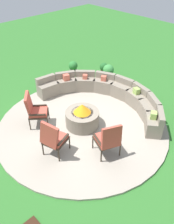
# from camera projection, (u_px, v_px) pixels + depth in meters

# --- Properties ---
(ground_plane) EXTENTS (24.00, 24.00, 0.00)m
(ground_plane) POSITION_uv_depth(u_px,v_px,m) (82.00, 126.00, 7.37)
(ground_plane) COLOR #2D6B28
(patio_circle) EXTENTS (5.23, 5.23, 0.06)m
(patio_circle) POSITION_uv_depth(u_px,v_px,m) (82.00, 125.00, 7.35)
(patio_circle) COLOR #9E9384
(patio_circle) RESTS_ON ground_plane
(fire_pit) EXTENTS (1.02, 1.02, 0.77)m
(fire_pit) POSITION_uv_depth(u_px,v_px,m) (82.00, 117.00, 7.15)
(fire_pit) COLOR gray
(fire_pit) RESTS_ON patio_circle
(curved_stone_bench) EXTENTS (4.45, 2.48, 0.71)m
(curved_stone_bench) POSITION_uv_depth(u_px,v_px,m) (106.00, 94.00, 8.24)
(curved_stone_bench) COLOR gray
(curved_stone_bench) RESTS_ON patio_circle
(lounge_chair_front_left) EXTENTS (0.77, 0.81, 1.12)m
(lounge_chair_front_left) POSITION_uv_depth(u_px,v_px,m) (35.00, 110.00, 7.02)
(lounge_chair_front_left) COLOR #2D2319
(lounge_chair_front_left) RESTS_ON patio_circle
(lounge_chair_front_right) EXTENTS (0.70, 0.73, 1.14)m
(lounge_chair_front_right) POSITION_uv_depth(u_px,v_px,m) (53.00, 138.00, 6.02)
(lounge_chair_front_right) COLOR #2D2319
(lounge_chair_front_right) RESTS_ON patio_circle
(lounge_chair_back_left) EXTENTS (0.77, 0.76, 1.04)m
(lounge_chair_back_left) POSITION_uv_depth(u_px,v_px,m) (108.00, 139.00, 6.03)
(lounge_chair_back_left) COLOR #2D2319
(lounge_chair_back_left) RESTS_ON patio_circle
(potted_plant_0) EXTENTS (0.44, 0.44, 0.75)m
(potted_plant_0) POSITION_uv_depth(u_px,v_px,m) (108.00, 73.00, 9.40)
(potted_plant_0) COLOR brown
(potted_plant_0) RESTS_ON ground_plane
(potted_plant_1) EXTENTS (0.35, 0.35, 0.57)m
(potted_plant_1) POSITION_uv_depth(u_px,v_px,m) (104.00, 68.00, 9.89)
(potted_plant_1) COLOR brown
(potted_plant_1) RESTS_ON ground_plane
(potted_plant_2) EXTENTS (0.38, 0.38, 0.60)m
(potted_plant_2) POSITION_uv_depth(u_px,v_px,m) (73.00, 67.00, 9.97)
(potted_plant_2) COLOR #605B56
(potted_plant_2) RESTS_ON ground_plane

